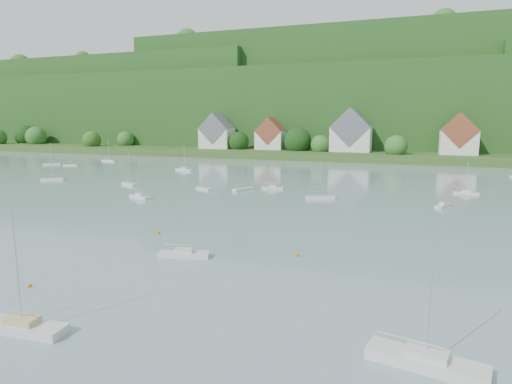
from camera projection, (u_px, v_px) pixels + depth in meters
far_shore_strip at (343, 153)px, 190.18m from camera, size 600.00×60.00×3.00m
forested_ridge at (362, 107)px, 250.07m from camera, size 620.00×181.22×69.89m
village_building_0 at (217, 134)px, 195.16m from camera, size 14.00×10.40×16.00m
village_building_1 at (271, 136)px, 188.78m from camera, size 12.00×9.36×14.00m
village_building_2 at (351, 134)px, 175.91m from camera, size 16.00×11.44×18.00m
village_building_3 at (459, 137)px, 160.83m from camera, size 13.00×10.40×15.50m
near_sailboat_2 at (23, 326)px, 32.91m from camera, size 7.17×2.55×9.50m
near_sailboat_3 at (184, 253)px, 50.83m from camera, size 6.26×3.30×8.14m
near_sailboat_4 at (426, 360)px, 28.19m from camera, size 7.88×3.60×10.27m
mooring_buoy_0 at (30, 287)px, 41.84m from camera, size 0.42×0.42×0.42m
mooring_buoy_2 at (297, 256)px, 51.24m from camera, size 0.44×0.44×0.44m
mooring_buoy_3 at (158, 234)px, 61.21m from camera, size 0.46×0.46×0.46m
far_sailboat_cluster at (308, 181)px, 111.50m from camera, size 198.10×66.82×8.71m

